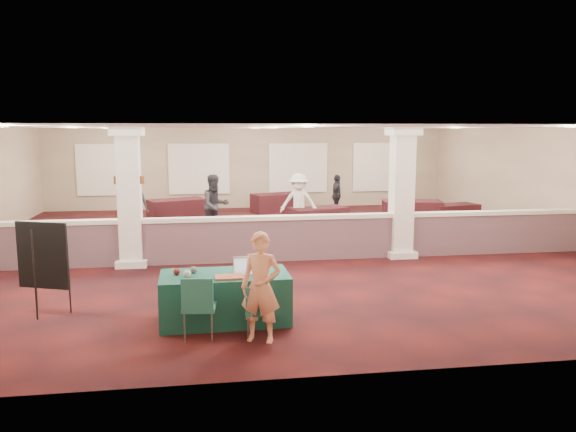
{
  "coord_description": "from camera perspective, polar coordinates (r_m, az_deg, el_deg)",
  "views": [
    {
      "loc": [
        -1.78,
        -14.66,
        3.12
      ],
      "look_at": [
        0.1,
        -2.0,
        1.16
      ],
      "focal_mm": 35.0,
      "sensor_mm": 36.0,
      "label": 1
    }
  ],
  "objects": [
    {
      "name": "wall_right",
      "position": [
        17.69,
        25.2,
        2.94
      ],
      "size": [
        0.04,
        16.0,
        3.2
      ],
      "primitive_type": "cube",
      "color": "#83715A",
      "rests_on": "ground"
    },
    {
      "name": "attendee_b",
      "position": [
        17.53,
        1.1,
        1.41
      ],
      "size": [
        1.24,
        0.78,
        1.8
      ],
      "primitive_type": "imported",
      "rotation": [
        0.0,
        0.0,
        -0.23
      ],
      "color": "silver",
      "rests_on": "ground"
    },
    {
      "name": "yarn_cream",
      "position": [
        9.13,
        -10.23,
        -5.77
      ],
      "size": [
        0.12,
        0.12,
        0.12
      ],
      "primitive_type": "sphere",
      "color": "beige",
      "rests_on": "near_table"
    },
    {
      "name": "column_right",
      "position": [
        14.08,
        11.47,
        2.48
      ],
      "size": [
        0.72,
        0.72,
        3.2
      ],
      "color": "silver",
      "rests_on": "ground"
    },
    {
      "name": "ceiling",
      "position": [
        14.77,
        -1.54,
        9.0
      ],
      "size": [
        16.0,
        16.0,
        0.02
      ],
      "primitive_type": "cube",
      "color": "white",
      "rests_on": "wall_back"
    },
    {
      "name": "laptop_screen",
      "position": [
        9.32,
        -4.48,
        -4.85
      ],
      "size": [
        0.36,
        0.02,
        0.24
      ],
      "primitive_type": "cube",
      "rotation": [
        0.0,
        0.0,
        0.02
      ],
      "color": "#BABABF",
      "rests_on": "near_table"
    },
    {
      "name": "conf_chair_main",
      "position": [
        8.56,
        -2.91,
        -9.26
      ],
      "size": [
        0.47,
        0.47,
        0.82
      ],
      "rotation": [
        0.0,
        0.0,
        -0.16
      ],
      "color": "#1F5B56",
      "rests_on": "ground"
    },
    {
      "name": "far_table_front_left",
      "position": [
        15.7,
        -22.63,
        -2.19
      ],
      "size": [
        1.72,
        0.95,
        0.68
      ],
      "primitive_type": "cube",
      "rotation": [
        0.0,
        0.0,
        0.07
      ],
      "color": "black",
      "rests_on": "ground"
    },
    {
      "name": "near_table",
      "position": [
        9.37,
        -6.42,
        -8.23
      ],
      "size": [
        2.11,
        1.09,
        0.8
      ],
      "primitive_type": "cube",
      "rotation": [
        0.0,
        0.0,
        0.02
      ],
      "color": "#103D39",
      "rests_on": "ground"
    },
    {
      "name": "far_table_back_right",
      "position": [
        19.33,
        12.48,
        0.38
      ],
      "size": [
        2.08,
        1.33,
        0.78
      ],
      "primitive_type": "cube",
      "rotation": [
        0.0,
        0.0,
        -0.2
      ],
      "color": "black",
      "rests_on": "ground"
    },
    {
      "name": "scissors",
      "position": [
        9.03,
        -1.8,
        -6.14
      ],
      "size": [
        0.13,
        0.04,
        0.01
      ],
      "primitive_type": "cube",
      "rotation": [
        0.0,
        0.0,
        0.02
      ],
      "color": "red",
      "rests_on": "near_table"
    },
    {
      "name": "conf_chair_side",
      "position": [
        8.58,
        -9.07,
        -8.65
      ],
      "size": [
        0.54,
        0.55,
        0.98
      ],
      "rotation": [
        0.0,
        0.0,
        -0.11
      ],
      "color": "#1F5B56",
      "rests_on": "ground"
    },
    {
      "name": "partition_wall",
      "position": [
        13.52,
        -0.72,
        -2.19
      ],
      "size": [
        15.6,
        0.28,
        1.1
      ],
      "color": "brown",
      "rests_on": "ground"
    },
    {
      "name": "easel_board",
      "position": [
        10.31,
        -23.65,
        -3.79
      ],
      "size": [
        0.9,
        0.57,
        1.61
      ],
      "rotation": [
        0.0,
        0.0,
        -0.37
      ],
      "color": "black",
      "rests_on": "ground"
    },
    {
      "name": "column_left",
      "position": [
        13.35,
        -15.8,
        1.99
      ],
      "size": [
        0.72,
        0.72,
        3.2
      ],
      "color": "silver",
      "rests_on": "ground"
    },
    {
      "name": "far_table_back_left",
      "position": [
        19.76,
        -11.2,
        0.58
      ],
      "size": [
        2.12,
        1.59,
        0.77
      ],
      "primitive_type": "cube",
      "rotation": [
        0.0,
        0.0,
        0.38
      ],
      "color": "black",
      "rests_on": "ground"
    },
    {
      "name": "attendee_d",
      "position": [
        18.44,
        -15.29,
        1.22
      ],
      "size": [
        0.88,
        0.59,
        1.64
      ],
      "primitive_type": "imported",
      "rotation": [
        0.0,
        0.0,
        2.95
      ],
      "color": "black",
      "rests_on": "ground"
    },
    {
      "name": "yarn_red",
      "position": [
        9.3,
        -11.25,
        -5.58
      ],
      "size": [
        0.11,
        0.11,
        0.11
      ],
      "primitive_type": "sphere",
      "color": "maroon",
      "rests_on": "near_table"
    },
    {
      "name": "woman",
      "position": [
        8.36,
        -2.77,
        -7.25
      ],
      "size": [
        0.7,
        0.59,
        1.65
      ],
      "primitive_type": "imported",
      "rotation": [
        0.0,
        0.0,
        -0.38
      ],
      "color": "#F7946B",
      "rests_on": "ground"
    },
    {
      "name": "sconce_right",
      "position": [
        13.28,
        -14.66,
        3.58
      ],
      "size": [
        0.12,
        0.12,
        0.18
      ],
      "color": "brown",
      "rests_on": "column_left"
    },
    {
      "name": "attendee_a",
      "position": [
        16.73,
        -7.41,
        1.05
      ],
      "size": [
        1.0,
        0.82,
        1.83
      ],
      "primitive_type": "imported",
      "rotation": [
        0.0,
        0.0,
        0.44
      ],
      "color": "black",
      "rests_on": "ground"
    },
    {
      "name": "ground",
      "position": [
        15.09,
        -1.49,
        -3.24
      ],
      "size": [
        16.0,
        16.0,
        0.0
      ],
      "primitive_type": "plane",
      "color": "#411010",
      "rests_on": "ground"
    },
    {
      "name": "far_table_front_right",
      "position": [
        19.69,
        16.45,
        0.2
      ],
      "size": [
        1.78,
        1.16,
        0.66
      ],
      "primitive_type": "cube",
      "rotation": [
        0.0,
        0.0,
        0.22
      ],
      "color": "black",
      "rests_on": "ground"
    },
    {
      "name": "knitting",
      "position": [
        9.0,
        -6.01,
        -6.18
      ],
      "size": [
        0.45,
        0.34,
        0.03
      ],
      "primitive_type": "cube",
      "rotation": [
        0.0,
        0.0,
        0.02
      ],
      "color": "#CD5020",
      "rests_on": "near_table"
    },
    {
      "name": "sconce_left",
      "position": [
        13.36,
        -17.05,
        3.5
      ],
      "size": [
        0.12,
        0.12,
        0.18
      ],
      "color": "brown",
      "rests_on": "column_left"
    },
    {
      "name": "yarn_grey",
      "position": [
        9.37,
        -9.55,
        -5.41
      ],
      "size": [
        0.11,
        0.11,
        0.11
      ],
      "primitive_type": "sphere",
      "color": "#4A4A4E",
      "rests_on": "near_table"
    },
    {
      "name": "wall_front",
      "position": [
        7.06,
        6.4,
        -3.81
      ],
      "size": [
        16.0,
        0.04,
        3.2
      ],
      "primitive_type": "cube",
      "color": "#83715A",
      "rests_on": "ground"
    },
    {
      "name": "attendee_c",
      "position": [
        20.64,
        4.97,
        2.1
      ],
      "size": [
        0.78,
        0.99,
        1.52
      ],
      "primitive_type": "imported",
      "rotation": [
        0.0,
        0.0,
        1.11
      ],
      "color": "black",
      "rests_on": "ground"
    },
    {
      "name": "far_table_front_center",
      "position": [
        17.69,
        3.09,
        -0.29
      ],
      "size": [
        1.96,
        1.38,
        0.72
      ],
      "primitive_type": "cube",
      "rotation": [
        0.0,
        0.0,
        0.3
      ],
      "color": "black",
      "rests_on": "ground"
    },
    {
      "name": "far_table_back_center",
      "position": [
        21.5,
        -1.25,
        1.33
      ],
      "size": [
        1.98,
        1.42,
        0.73
      ],
      "primitive_type": "cube",
      "rotation": [
        0.0,
        0.0,
        0.33
      ],
      "color": "black",
      "rests_on": "ground"
    },
    {
      "name": "wall_back",
      "position": [
        22.78,
        -3.96,
        4.85
      ],
      "size": [
        16.0,
        0.04,
        3.2
      ],
      "primitive_type": "cube",
      "color": "#83715A",
      "rests_on": "ground"
    },
    {
      "name": "laptop_base",
      "position": [
        9.23,
        -4.39,
        -5.82
      ],
      "size": [
        0.37,
        0.26,
        0.02
      ],
      "primitive_type": "cube",
      "rotation": [
        0.0,
        0.0,
        0.02
      ],
      "color": "#BABABF",
      "rests_on": "near_table"
    },
    {
      "name": "screen_glow",
      "position": [
        9.32,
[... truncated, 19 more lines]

